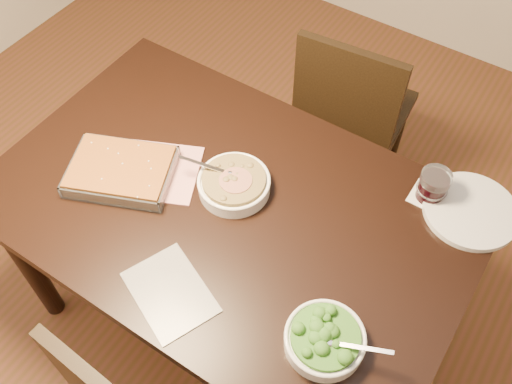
{
  "coord_description": "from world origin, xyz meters",
  "views": [
    {
      "loc": [
        0.59,
        -0.76,
        2.11
      ],
      "look_at": [
        0.06,
        0.05,
        0.8
      ],
      "focal_mm": 40.0,
      "sensor_mm": 36.0,
      "label": 1
    }
  ],
  "objects_px": {
    "stew_bowl": "(234,183)",
    "dinner_plate": "(471,211)",
    "broccoli_bowl": "(325,339)",
    "chair_far": "(351,110)",
    "table": "(230,223)",
    "baking_dish": "(121,171)",
    "wine_tumbler": "(433,185)"
  },
  "relations": [
    {
      "from": "broccoli_bowl",
      "to": "chair_far",
      "type": "bearing_deg",
      "value": 112.22
    },
    {
      "from": "stew_bowl",
      "to": "dinner_plate",
      "type": "height_order",
      "value": "stew_bowl"
    },
    {
      "from": "broccoli_bowl",
      "to": "wine_tumbler",
      "type": "xyz_separation_m",
      "value": [
        0.04,
        0.56,
        0.03
      ]
    },
    {
      "from": "table",
      "to": "baking_dish",
      "type": "bearing_deg",
      "value": -164.61
    },
    {
      "from": "broccoli_bowl",
      "to": "chair_far",
      "type": "xyz_separation_m",
      "value": [
        -0.41,
        1.01,
        -0.3
      ]
    },
    {
      "from": "baking_dish",
      "to": "stew_bowl",
      "type": "bearing_deg",
      "value": 2.26
    },
    {
      "from": "baking_dish",
      "to": "wine_tumbler",
      "type": "bearing_deg",
      "value": 5.7
    },
    {
      "from": "broccoli_bowl",
      "to": "dinner_plate",
      "type": "bearing_deg",
      "value": 74.51
    },
    {
      "from": "wine_tumbler",
      "to": "chair_far",
      "type": "bearing_deg",
      "value": 135.33
    },
    {
      "from": "baking_dish",
      "to": "dinner_plate",
      "type": "xyz_separation_m",
      "value": [
        0.92,
        0.45,
        -0.02
      ]
    },
    {
      "from": "table",
      "to": "wine_tumbler",
      "type": "xyz_separation_m",
      "value": [
        0.48,
        0.35,
        0.15
      ]
    },
    {
      "from": "table",
      "to": "dinner_plate",
      "type": "bearing_deg",
      "value": 31.06
    },
    {
      "from": "wine_tumbler",
      "to": "dinner_plate",
      "type": "bearing_deg",
      "value": 5.43
    },
    {
      "from": "table",
      "to": "broccoli_bowl",
      "type": "distance_m",
      "value": 0.5
    },
    {
      "from": "baking_dish",
      "to": "dinner_plate",
      "type": "height_order",
      "value": "baking_dish"
    },
    {
      "from": "stew_bowl",
      "to": "table",
      "type": "bearing_deg",
      "value": -72.28
    },
    {
      "from": "broccoli_bowl",
      "to": "baking_dish",
      "type": "distance_m",
      "value": 0.78
    },
    {
      "from": "table",
      "to": "chair_far",
      "type": "distance_m",
      "value": 0.81
    },
    {
      "from": "stew_bowl",
      "to": "baking_dish",
      "type": "distance_m",
      "value": 0.34
    },
    {
      "from": "dinner_plate",
      "to": "wine_tumbler",
      "type": "bearing_deg",
      "value": -174.57
    },
    {
      "from": "stew_bowl",
      "to": "wine_tumbler",
      "type": "xyz_separation_m",
      "value": [
        0.49,
        0.29,
        0.02
      ]
    },
    {
      "from": "stew_bowl",
      "to": "broccoli_bowl",
      "type": "distance_m",
      "value": 0.53
    },
    {
      "from": "chair_far",
      "to": "baking_dish",
      "type": "bearing_deg",
      "value": 62.73
    },
    {
      "from": "wine_tumbler",
      "to": "stew_bowl",
      "type": "bearing_deg",
      "value": -149.33
    },
    {
      "from": "table",
      "to": "baking_dish",
      "type": "xyz_separation_m",
      "value": [
        -0.33,
        -0.09,
        0.12
      ]
    },
    {
      "from": "wine_tumbler",
      "to": "baking_dish",
      "type": "bearing_deg",
      "value": -151.37
    },
    {
      "from": "baking_dish",
      "to": "wine_tumbler",
      "type": "xyz_separation_m",
      "value": [
        0.8,
        0.44,
        0.03
      ]
    },
    {
      "from": "dinner_plate",
      "to": "chair_far",
      "type": "height_order",
      "value": "chair_far"
    },
    {
      "from": "broccoli_bowl",
      "to": "chair_far",
      "type": "height_order",
      "value": "chair_far"
    },
    {
      "from": "table",
      "to": "baking_dish",
      "type": "relative_size",
      "value": 3.81
    },
    {
      "from": "broccoli_bowl",
      "to": "baking_dish",
      "type": "xyz_separation_m",
      "value": [
        -0.77,
        0.13,
        -0.0
      ]
    },
    {
      "from": "broccoli_bowl",
      "to": "chair_far",
      "type": "distance_m",
      "value": 1.13
    }
  ]
}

